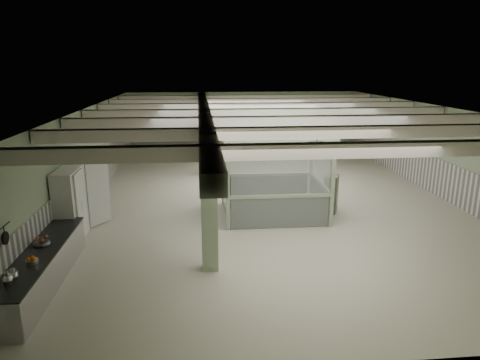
{
  "coord_description": "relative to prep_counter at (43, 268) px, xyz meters",
  "views": [
    {
      "loc": [
        -2.7,
        -16.32,
        5.2
      ],
      "look_at": [
        -1.33,
        -1.95,
        1.3
      ],
      "focal_mm": 32.0,
      "sensor_mm": 36.0,
      "label": 1
    }
  ],
  "objects": [
    {
      "name": "wall_right",
      "position": [
        13.54,
        6.52,
        1.34
      ],
      "size": [
        0.02,
        20.0,
        3.6
      ],
      "primitive_type": "cube",
      "color": "#A0B38F",
      "rests_on": "floor"
    },
    {
      "name": "orange_bowl",
      "position": [
        0.05,
        -0.66,
        0.49
      ],
      "size": [
        0.31,
        0.31,
        0.09
      ],
      "primitive_type": "cylinder",
      "rotation": [
        0.0,
        0.0,
        0.21
      ],
      "color": "#B2B2B7",
      "rests_on": "prep_counter"
    },
    {
      "name": "floor",
      "position": [
        6.54,
        6.52,
        -0.46
      ],
      "size": [
        20.0,
        20.0,
        0.0
      ],
      "primitive_type": "plane",
      "color": "beige",
      "rests_on": "ground"
    },
    {
      "name": "beam_f",
      "position": [
        6.54,
        11.52,
        2.96
      ],
      "size": [
        13.9,
        0.35,
        0.32
      ],
      "primitive_type": "cube",
      "color": "silver",
      "rests_on": "ceiling"
    },
    {
      "name": "wainscot_left",
      "position": [
        -0.43,
        6.52,
        0.29
      ],
      "size": [
        0.05,
        19.9,
        1.5
      ],
      "primitive_type": "cube",
      "color": "silver",
      "rests_on": "floor"
    },
    {
      "name": "veg_colander",
      "position": [
        -0.1,
        0.37,
        0.54
      ],
      "size": [
        0.56,
        0.56,
        0.19
      ],
      "primitive_type": null,
      "rotation": [
        0.0,
        0.0,
        -0.4
      ],
      "color": "#404045",
      "rests_on": "prep_counter"
    },
    {
      "name": "pendant_front",
      "position": [
        7.04,
        1.52,
        2.59
      ],
      "size": [
        0.44,
        0.44,
        0.22
      ],
      "primitive_type": "cone",
      "rotation": [
        3.14,
        0.0,
        0.0
      ],
      "color": "#2F3F2F",
      "rests_on": "ceiling"
    },
    {
      "name": "pendant_back",
      "position": [
        7.04,
        12.02,
        2.59
      ],
      "size": [
        0.44,
        0.44,
        0.22
      ],
      "primitive_type": "cone",
      "rotation": [
        3.14,
        0.0,
        0.0
      ],
      "color": "#2F3F2F",
      "rests_on": "ceiling"
    },
    {
      "name": "girder",
      "position": [
        4.04,
        6.52,
        2.92
      ],
      "size": [
        0.45,
        19.9,
        0.4
      ],
      "primitive_type": "cube",
      "color": "silver",
      "rests_on": "ceiling"
    },
    {
      "name": "prep_counter",
      "position": [
        0.0,
        0.0,
        0.0
      ],
      "size": [
        0.82,
        4.67,
        0.91
      ],
      "color": "silver",
      "rests_on": "floor"
    },
    {
      "name": "beam_d",
      "position": [
        6.54,
        6.52,
        2.96
      ],
      "size": [
        13.9,
        0.35,
        0.32
      ],
      "primitive_type": "cube",
      "color": "silver",
      "rests_on": "ceiling"
    },
    {
      "name": "wall_front",
      "position": [
        6.54,
        -3.48,
        1.34
      ],
      "size": [
        14.0,
        0.02,
        3.6
      ],
      "primitive_type": "cube",
      "color": "#A0B38F",
      "rests_on": "floor"
    },
    {
      "name": "wall_left",
      "position": [
        -0.46,
        6.52,
        1.34
      ],
      "size": [
        0.02,
        20.0,
        3.6
      ],
      "primitive_type": "cube",
      "color": "#A0B38F",
      "rests_on": "floor"
    },
    {
      "name": "walkin_cooler",
      "position": [
        -0.08,
        3.39,
        0.64
      ],
      "size": [
        1.04,
        2.41,
        2.21
      ],
      "color": "silver",
      "rests_on": "floor"
    },
    {
      "name": "beam_b",
      "position": [
        6.54,
        1.52,
        2.96
      ],
      "size": [
        13.9,
        0.35,
        0.32
      ],
      "primitive_type": "cube",
      "color": "silver",
      "rests_on": "ceiling"
    },
    {
      "name": "beam_g",
      "position": [
        6.54,
        14.02,
        2.96
      ],
      "size": [
        13.9,
        0.35,
        0.32
      ],
      "primitive_type": "cube",
      "color": "silver",
      "rests_on": "ceiling"
    },
    {
      "name": "wainscot_right",
      "position": [
        13.52,
        6.52,
        0.29
      ],
      "size": [
        0.05,
        19.9,
        1.5
      ],
      "primitive_type": "cube",
      "color": "silver",
      "rests_on": "floor"
    },
    {
      "name": "pitcher_near",
      "position": [
        -0.07,
        -1.62,
        0.58
      ],
      "size": [
        0.26,
        0.28,
        0.29
      ],
      "primitive_type": null,
      "rotation": [
        0.0,
        0.0,
        -0.33
      ],
      "color": "silver",
      "rests_on": "prep_counter"
    },
    {
      "name": "column_b",
      "position": [
        4.04,
        5.52,
        1.34
      ],
      "size": [
        0.42,
        0.42,
        3.6
      ],
      "primitive_type": "cube",
      "color": "#9CB290",
      "rests_on": "floor"
    },
    {
      "name": "pendant_mid",
      "position": [
        7.04,
        7.02,
        2.59
      ],
      "size": [
        0.44,
        0.44,
        0.22
      ],
      "primitive_type": "cone",
      "rotation": [
        3.14,
        0.0,
        0.0
      ],
      "color": "#2F3F2F",
      "rests_on": "ceiling"
    },
    {
      "name": "ceiling",
      "position": [
        6.54,
        6.52,
        3.14
      ],
      "size": [
        14.0,
        20.0,
        0.02
      ],
      "primitive_type": "cube",
      "color": "silver",
      "rests_on": "wall_back"
    },
    {
      "name": "column_d",
      "position": [
        4.04,
        14.52,
        1.34
      ],
      "size": [
        0.42,
        0.42,
        3.6
      ],
      "primitive_type": "cube",
      "color": "#9CB290",
      "rests_on": "floor"
    },
    {
      "name": "pitcher_far",
      "position": [
        -0.03,
        -1.45,
        0.58
      ],
      "size": [
        0.2,
        0.23,
        0.27
      ],
      "primitive_type": null,
      "rotation": [
        0.0,
        0.0,
        -0.08
      ],
      "color": "silver",
      "rests_on": "prep_counter"
    },
    {
      "name": "column_a",
      "position": [
        4.04,
        0.52,
        1.34
      ],
      "size": [
        0.42,
        0.42,
        3.6
      ],
      "primitive_type": "cube",
      "color": "#9CB290",
      "rests_on": "floor"
    },
    {
      "name": "wainscot_back",
      "position": [
        6.54,
        16.5,
        0.29
      ],
      "size": [
        13.9,
        0.05,
        1.5
      ],
      "primitive_type": "cube",
      "color": "silver",
      "rests_on": "floor"
    },
    {
      "name": "guard_booth",
      "position": [
        6.41,
        4.6,
        1.49
      ],
      "size": [
        3.68,
        3.12,
        2.96
      ],
      "rotation": [
        0.0,
        0.0,
        -0.01
      ],
      "color": "#98AC8A",
      "rests_on": "floor"
    },
    {
      "name": "beam_e",
      "position": [
        6.54,
        9.02,
        2.96
      ],
      "size": [
        13.9,
        0.35,
        0.32
      ],
      "primitive_type": "cube",
      "color": "silver",
      "rests_on": "ceiling"
    },
    {
      "name": "filing_cabinet",
      "position": [
        8.53,
        4.6,
        0.23
      ],
      "size": [
        0.67,
        0.76,
        1.37
      ],
      "primitive_type": "cube",
      "rotation": [
        0.0,
        0.0,
        -0.43
      ],
      "color": "#616554",
      "rests_on": "floor"
    },
    {
      "name": "beam_a",
      "position": [
        6.54,
        -0.98,
        2.96
      ],
      "size": [
        13.9,
        0.35,
        0.32
      ],
      "primitive_type": "cube",
      "color": "silver",
      "rests_on": "ceiling"
    },
    {
      "name": "column_c",
      "position": [
        4.04,
        10.52,
        1.34
      ],
      "size": [
        0.42,
        0.42,
        3.6
      ],
      "primitive_type": "cube",
      "color": "#9CB290",
      "rests_on": "floor"
    },
    {
      "name": "wall_back",
      "position": [
        6.54,
        16.52,
        1.34
      ],
      "size": [
        14.0,
        0.02,
        3.6
      ],
      "primitive_type": "cube",
      "color": "#A0B38F",
      "rests_on": "floor"
    },
    {
      "name": "beam_c",
      "position": [
        6.54,
        4.02,
        2.96
      ],
      "size": [
        13.9,
        0.35,
        0.32
      ],
      "primitive_type": "cube",
      "color": "silver",
      "rests_on": "ceiling"
    },
    {
      "name": "skillet_far",
      "position": [
        -0.34,
        -0.9,
        1.17
      ],
      "size": [
        0.04,
        0.29,
        0.29
      ],
      "primitive_type": "cylinder",
      "rotation": [
        0.0,
        1.57,
        0.0
      ],
      "color": "black",
      "rests_on": "hook_rail"
    }
  ]
}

